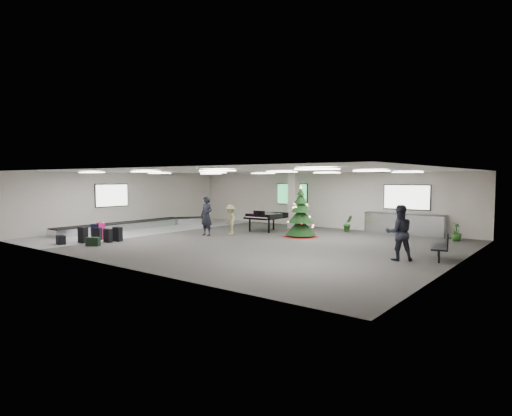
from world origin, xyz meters
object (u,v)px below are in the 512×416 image
Objects in this scene: traveler_bench at (399,233)px; potted_plant_left at (348,224)px; pink_suitcase at (101,231)px; traveler_b at (230,220)px; christmas_tree at (301,219)px; traveler_a at (207,216)px; baggage_carousel at (138,225)px; bench at (442,244)px; service_counter at (404,224)px; potted_plant_right at (456,232)px; grand_piano at (266,216)px.

potted_plant_left is (-4.92, 6.19, -0.52)m from traveler_bench.
traveler_b reaches higher than pink_suitcase.
christmas_tree is 1.28× the size of traveler_a.
christmas_tree is 3.57m from traveler_b.
traveler_bench is at bearing 32.10° from pink_suitcase.
christmas_tree is 6.66m from traveler_bench.
bench is at bearing 2.63° from baggage_carousel.
potted_plant_left is at bearing -163.48° from service_counter.
traveler_bench reaches higher than service_counter.
traveler_b reaches higher than potted_plant_right.
bench reaches higher than potted_plant_right.
bench is 0.86× the size of traveler_a.
service_counter is 2.08× the size of traveler_bench.
grand_piano is at bearing 76.52° from pink_suitcase.
pink_suitcase is at bearing -178.11° from bench.
traveler_a is at bearing -150.80° from potted_plant_right.
grand_piano is (4.31, 7.26, 0.43)m from pink_suitcase.
traveler_b is at bearing -153.68° from potted_plant_right.
potted_plant_right is (9.59, 4.74, -0.34)m from traveler_b.
pink_suitcase is 6.24m from traveler_b.
traveler_bench is (15.05, -0.26, 0.76)m from baggage_carousel.
christmas_tree is 7.14m from potted_plant_right.
baggage_carousel is 11.37× the size of potted_plant_right.
bench is at bearing -82.15° from potted_plant_right.
traveler_b is 6.31m from potted_plant_left.
pink_suitcase is 5.04m from traveler_a.
service_counter is at bearing 103.84° from bench.
traveler_b is 1.79× the size of potted_plant_right.
grand_piano is at bearing 164.02° from christmas_tree.
pink_suitcase is 13.39m from traveler_bench.
christmas_tree is at bearing 148.32° from bench.
grand_piano is (-6.41, -3.17, 0.28)m from service_counter.
baggage_carousel is at bearing -176.22° from traveler_a.
service_counter is at bearing 71.13° from traveler_b.
traveler_bench is 7.92m from potted_plant_left.
traveler_bench is (12.92, 3.44, 0.58)m from pink_suitcase.
potted_plant_right is (6.37, 3.20, -0.44)m from christmas_tree.
traveler_b is (-10.31, 0.50, 0.19)m from bench.
service_counter is 7.34m from traveler_bench.
pink_suitcase is at bearing -123.82° from grand_piano.
baggage_carousel is 4.27m from pink_suitcase.
grand_piano reaches higher than potted_plant_right.
pink_suitcase is 9.56m from christmas_tree.
pink_suitcase is at bearing -94.70° from traveler_b.
christmas_tree reaches higher than traveler_a.
traveler_a is (-11.01, -0.51, 0.42)m from bench.
traveler_bench is 2.28× the size of potted_plant_right.
bench is at bearing 34.69° from pink_suitcase.
traveler_bench reaches higher than pink_suitcase.
potted_plant_left is (-2.71, -0.80, -0.10)m from service_counter.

